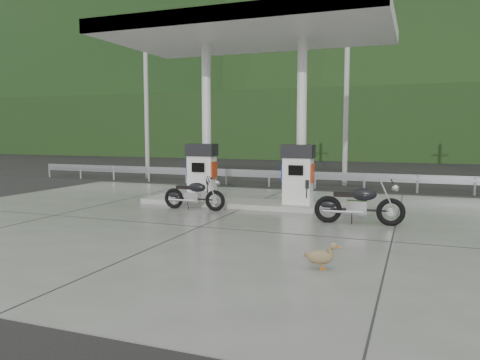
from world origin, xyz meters
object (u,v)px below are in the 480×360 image
(gas_pump_left, at_px, (202,171))
(motorcycle_left, at_px, (194,195))
(gas_pump_right, at_px, (298,175))
(motorcycle_right, at_px, (359,205))
(duck, at_px, (320,257))

(gas_pump_left, height_order, motorcycle_left, gas_pump_left)
(gas_pump_right, distance_m, motorcycle_left, 3.19)
(motorcycle_left, bearing_deg, gas_pump_left, 104.28)
(motorcycle_right, relative_size, duck, 3.78)
(motorcycle_left, height_order, duck, motorcycle_left)
(gas_pump_left, xyz_separation_m, motorcycle_left, (0.31, -1.20, -0.61))
(motorcycle_left, distance_m, duck, 6.75)
(gas_pump_left, height_order, motorcycle_right, gas_pump_left)
(gas_pump_right, bearing_deg, motorcycle_left, -157.41)
(gas_pump_left, xyz_separation_m, duck, (5.06, -6.00, -0.85))
(gas_pump_right, relative_size, duck, 3.25)
(gas_pump_left, xyz_separation_m, motorcycle_right, (5.21, -1.74, -0.55))
(gas_pump_left, relative_size, gas_pump_right, 1.00)
(gas_pump_left, relative_size, motorcycle_right, 0.86)
(gas_pump_left, distance_m, motorcycle_left, 1.38)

